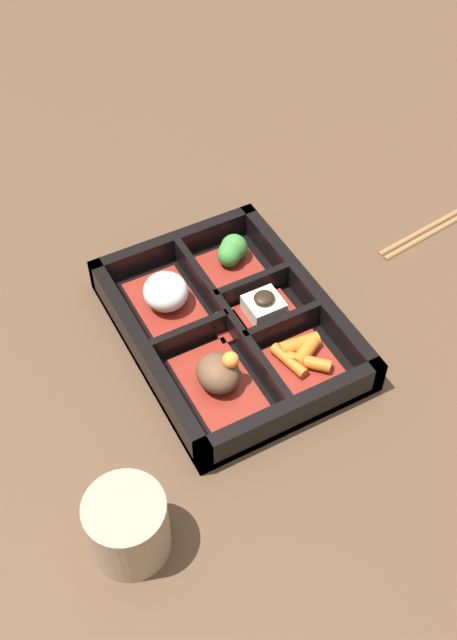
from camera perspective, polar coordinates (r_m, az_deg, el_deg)
name	(u,v)px	position (r m, az deg, el deg)	size (l,w,h in m)	color
ground_plane	(228,335)	(0.78, 0.00, -1.19)	(3.00, 3.00, 0.00)	#4C3523
bento_base	(228,332)	(0.78, 0.00, -0.95)	(0.27, 0.20, 0.01)	black
bento_rim	(230,323)	(0.77, 0.11, -0.23)	(0.27, 0.20, 0.04)	black
bowl_stew	(219,376)	(0.72, -0.76, -4.30)	(0.10, 0.06, 0.05)	maroon
bowl_rice	(166,295)	(0.79, -4.79, 1.88)	(0.10, 0.06, 0.04)	maroon
bowl_carrots	(301,358)	(0.75, 5.55, -2.90)	(0.06, 0.07, 0.02)	maroon
bowl_tofu	(265,309)	(0.78, 2.78, 0.81)	(0.04, 0.07, 0.03)	maroon
bowl_greens	(231,255)	(0.83, 0.20, 4.97)	(0.07, 0.07, 0.04)	maroon
bowl_pickles	(224,324)	(0.78, -0.33, -0.31)	(0.04, 0.03, 0.01)	maroon
tea_cup	(128,525)	(0.64, -7.69, -15.24)	(0.07, 0.07, 0.07)	gray
chopsticks	(452,217)	(0.95, 16.65, 7.54)	(0.04, 0.23, 0.01)	brown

